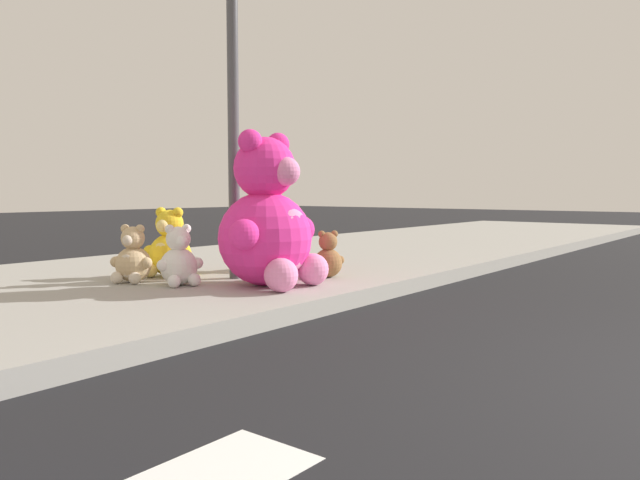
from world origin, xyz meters
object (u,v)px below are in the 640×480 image
Objects in this scene: plush_pink_large at (269,224)px; plush_yellow at (169,249)px; plush_white at (179,261)px; plush_red at (285,243)px; plush_brown at (328,258)px; plush_tan at (132,259)px; sign_pole at (233,106)px.

plush_pink_large reaches higher than plush_yellow.
plush_white is 1.48m from plush_red.
plush_red is at bearing 0.12° from plush_white.
plush_brown is at bearing -30.21° from plush_white.
plush_red is 1.71m from plush_tan.
plush_white is (-0.63, 0.07, -1.47)m from sign_pole.
plush_brown is at bearing -46.30° from sign_pole.
sign_pole reaches higher than plush_red.
plush_pink_large is 1.38m from plush_tan.
plush_brown is (0.78, -0.08, -0.37)m from plush_pink_large.
sign_pole reaches higher than plush_white.
plush_tan is at bearing -171.49° from plush_yellow.
plush_pink_large is 1.22m from plush_red.
sign_pole is 4.40× the size of plush_red.
plush_red is at bearing -26.33° from plush_yellow.
sign_pole is at bearing 76.83° from plush_pink_large.
sign_pole is 4.55× the size of plush_yellow.
plush_red is (0.20, 0.75, 0.10)m from plush_brown.
plush_pink_large is at bearing -145.79° from plush_red.
plush_white is 0.66m from plush_yellow.
plush_yellow is at bearing 97.79° from plush_pink_large.
sign_pole is 1.29m from plush_pink_large.
plush_pink_large is at bearing 174.20° from plush_brown.
plush_tan is (-0.48, -0.07, -0.06)m from plush_yellow.
plush_pink_large is at bearing -60.71° from plush_tan.
plush_tan is at bearing 119.29° from plush_pink_large.
plush_pink_large is 0.87m from plush_brown.
sign_pole is at bearing -64.48° from plush_yellow.
plush_red reaches higher than plush_tan.
plush_yellow is 1.62m from plush_brown.
plush_yellow reaches higher than plush_brown.
sign_pole is 1.61m from plush_white.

